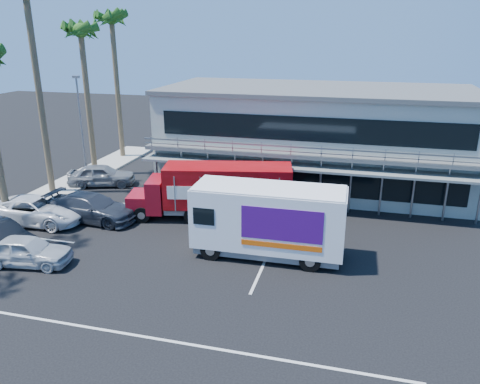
% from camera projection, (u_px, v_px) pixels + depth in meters
% --- Properties ---
extents(ground, '(120.00, 120.00, 0.00)m').
position_uv_depth(ground, '(220.00, 268.00, 23.21)').
color(ground, black).
rests_on(ground, ground).
extents(building, '(22.40, 12.00, 7.30)m').
position_uv_depth(building, '(316.00, 137.00, 34.98)').
color(building, '#9CA395').
rests_on(building, ground).
extents(curb_strip, '(3.00, 32.00, 0.16)m').
position_uv_depth(curb_strip, '(37.00, 201.00, 32.24)').
color(curb_strip, '#A5A399').
rests_on(curb_strip, ground).
extents(palm_d, '(2.80, 2.80, 14.75)m').
position_uv_depth(palm_d, '(27.00, 4.00, 29.97)').
color(palm_d, brown).
rests_on(palm_d, ground).
extents(palm_e, '(2.80, 2.80, 12.25)m').
position_uv_depth(palm_e, '(81.00, 39.00, 35.15)').
color(palm_e, brown).
rests_on(palm_e, ground).
extents(palm_f, '(2.80, 2.80, 13.25)m').
position_uv_depth(palm_f, '(112.00, 27.00, 39.99)').
color(palm_f, brown).
rests_on(palm_f, ground).
extents(light_pole_far, '(0.50, 0.25, 8.09)m').
position_uv_depth(light_pole_far, '(81.00, 124.00, 35.18)').
color(light_pole_far, gray).
rests_on(light_pole_far, ground).
extents(red_truck, '(10.34, 4.35, 3.39)m').
position_uv_depth(red_truck, '(217.00, 190.00, 28.96)').
color(red_truck, maroon).
rests_on(red_truck, ground).
extents(white_van, '(7.77, 2.77, 3.77)m').
position_uv_depth(white_van, '(268.00, 220.00, 23.92)').
color(white_van, white).
rests_on(white_van, ground).
extents(parked_car_a, '(4.62, 2.39, 1.50)m').
position_uv_depth(parked_car_a, '(27.00, 251.00, 23.39)').
color(parked_car_a, silver).
rests_on(parked_car_a, ground).
extents(parked_car_b, '(5.19, 3.00, 1.62)m').
position_uv_depth(parked_car_b, '(0.00, 238.00, 24.70)').
color(parked_car_b, black).
rests_on(parked_car_b, ground).
extents(parked_car_c, '(6.01, 2.98, 1.64)m').
position_uv_depth(parked_car_c, '(37.00, 210.00, 28.51)').
color(parked_car_c, white).
rests_on(parked_car_c, ground).
extents(parked_car_d, '(5.90, 2.64, 1.68)m').
position_uv_depth(parked_car_d, '(92.00, 208.00, 28.86)').
color(parked_car_d, '#2D323C').
rests_on(parked_car_d, ground).
extents(parked_car_e, '(5.28, 3.44, 1.67)m').
position_uv_depth(parked_car_e, '(102.00, 175.00, 35.38)').
color(parked_car_e, gray).
rests_on(parked_car_e, ground).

